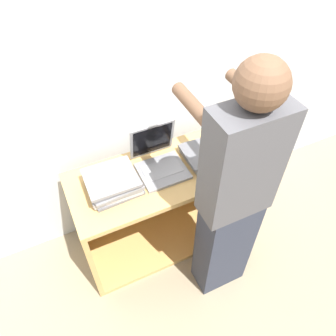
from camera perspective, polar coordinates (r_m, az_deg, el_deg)
ground_plane at (r=2.69m, az=1.85°, el=-16.18°), size 12.00×12.00×0.00m
wall_back at (r=2.20m, az=-5.36°, el=13.49°), size 8.00×0.05×2.40m
cart at (r=2.53m, az=-1.52°, el=-5.65°), size 1.27×0.56×0.78m
laptop_open at (r=2.18m, az=-1.55°, el=1.28°), size 0.31×0.33×0.29m
laptop_stack_left at (r=2.08m, az=-9.65°, el=-2.48°), size 0.33×0.30×0.12m
laptop_stack_right at (r=2.29m, az=6.87°, el=2.49°), size 0.33×0.29×0.06m
person at (r=1.91m, az=11.28°, el=-5.55°), size 0.40×0.54×1.79m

